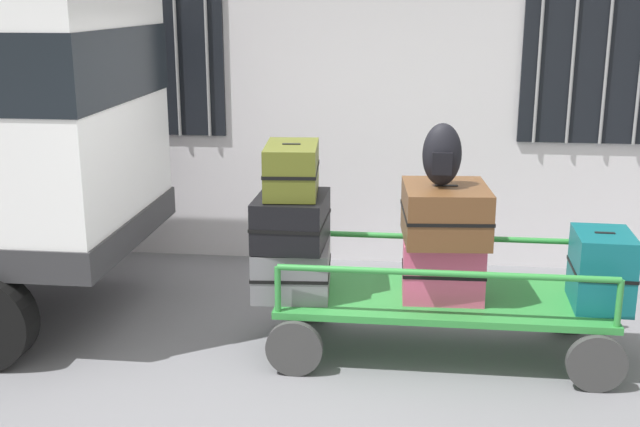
% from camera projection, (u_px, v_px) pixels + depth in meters
% --- Properties ---
extents(ground_plane, '(40.00, 40.00, 0.00)m').
position_uv_depth(ground_plane, '(316.00, 376.00, 5.59)').
color(ground_plane, slate).
extents(building_wall, '(12.00, 0.38, 5.00)m').
position_uv_depth(building_wall, '(350.00, 5.00, 7.53)').
color(building_wall, silver).
rests_on(building_wall, ground).
extents(luggage_cart, '(2.44, 1.01, 0.45)m').
position_uv_depth(luggage_cart, '(441.00, 307.00, 5.85)').
color(luggage_cart, '#2D8438').
rests_on(luggage_cart, ground).
extents(cart_railing, '(2.33, 0.88, 0.35)m').
position_uv_depth(cart_railing, '(443.00, 259.00, 5.76)').
color(cart_railing, '#2D8438').
rests_on(cart_railing, luggage_cart).
extents(suitcase_left_bottom, '(0.60, 0.68, 0.37)m').
position_uv_depth(suitcase_left_bottom, '(292.00, 268.00, 5.89)').
color(suitcase_left_bottom, slate).
rests_on(suitcase_left_bottom, luggage_cart).
extents(suitcase_left_middle, '(0.51, 0.65, 0.37)m').
position_uv_depth(suitcase_left_middle, '(291.00, 220.00, 5.78)').
color(suitcase_left_middle, black).
rests_on(suitcase_left_middle, suitcase_left_bottom).
extents(suitcase_left_top, '(0.42, 0.64, 0.37)m').
position_uv_depth(suitcase_left_top, '(292.00, 169.00, 5.72)').
color(suitcase_left_top, '#4C5119').
rests_on(suitcase_left_top, suitcase_left_middle).
extents(suitcase_midleft_bottom, '(0.60, 0.41, 0.44)m').
position_uv_depth(suitcase_midleft_bottom, '(443.00, 269.00, 5.75)').
color(suitcase_midleft_bottom, '#CC4C72').
rests_on(suitcase_midleft_bottom, luggage_cart).
extents(suitcase_midleft_middle, '(0.65, 0.72, 0.40)m').
position_uv_depth(suitcase_midleft_middle, '(445.00, 213.00, 5.65)').
color(suitcase_midleft_middle, brown).
rests_on(suitcase_midleft_middle, suitcase_midleft_bottom).
extents(suitcase_center_bottom, '(0.41, 0.54, 0.54)m').
position_uv_depth(suitcase_center_bottom, '(601.00, 269.00, 5.61)').
color(suitcase_center_bottom, '#0F5960').
rests_on(suitcase_center_bottom, luggage_cart).
extents(backpack, '(0.27, 0.22, 0.44)m').
position_uv_depth(backpack, '(442.00, 155.00, 5.52)').
color(backpack, black).
rests_on(backpack, suitcase_midleft_middle).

